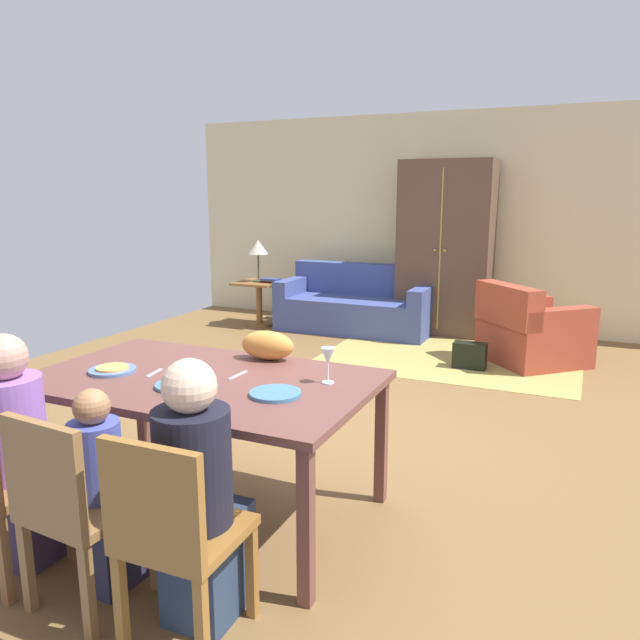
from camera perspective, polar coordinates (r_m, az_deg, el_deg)
The scene contains 26 objects.
ground_plane at distance 5.11m, azimuth 4.77°, elevation -7.86°, with size 7.45×6.35×0.02m, color brown.
back_wall at distance 7.93m, azimuth 12.85°, elevation 8.97°, with size 7.45×0.10×2.70m, color beige.
dining_table at distance 3.28m, azimuth -11.05°, elevation -6.36°, with size 1.80×1.09×0.76m.
plate_near_man at distance 3.47m, azimuth -18.96°, elevation -4.50°, with size 0.25×0.25×0.02m, color #5474A5.
pizza_near_man at distance 3.47m, azimuth -18.98°, elevation -4.26°, with size 0.17×0.17×0.01m, color #E6A950.
plate_near_child at distance 3.12m, azimuth -13.01°, elevation -5.99°, with size 0.25×0.25×0.02m, color teal.
pizza_near_child at distance 3.12m, azimuth -13.02°, elevation -5.73°, with size 0.17×0.17×0.01m, color gold.
plate_near_woman at distance 2.93m, azimuth -4.23°, elevation -6.92°, with size 0.25×0.25×0.02m, color teal.
wine_glass at distance 3.07m, azimuth 0.75°, elevation -3.59°, with size 0.07×0.07×0.19m.
fork at distance 3.38m, azimuth -15.34°, elevation -4.82°, with size 0.02×0.15×0.01m, color silver.
knife at distance 3.25m, azimuth -7.73°, elevation -5.16°, with size 0.01×0.17×0.01m, color silver.
person_man at distance 3.17m, azimuth -26.32°, elevation -11.60°, with size 0.30×0.40×1.11m.
dining_chair_child at distance 2.73m, azimuth -22.38°, elevation -15.55°, with size 0.45×0.45×0.87m.
person_child at distance 2.86m, azimuth -19.62°, elevation -15.41°, with size 0.22×0.29×0.92m.
dining_chair_woman at distance 2.42m, azimuth -13.68°, elevation -18.64°, with size 0.43×0.43×0.87m.
person_woman at distance 2.54m, azimuth -11.24°, elevation -16.51°, with size 0.30×0.40×1.11m.
cat at distance 3.52m, azimuth -4.97°, elevation -2.38°, with size 0.32×0.16×0.17m, color #DB8B3E.
area_rug at distance 6.56m, azimuth 12.12°, elevation -3.49°, with size 2.60×1.80×0.01m, color #A6944D.
couch at distance 7.67m, azimuth 3.50°, elevation 1.27°, with size 1.92×0.86×0.82m.
armchair at distance 6.53m, azimuth 19.14°, elevation -1.10°, with size 1.21×1.21×0.82m.
armoire at distance 7.58m, azimuth 11.74°, elevation 6.62°, with size 1.10×0.59×2.10m.
side_table at distance 7.97m, azimuth -5.76°, elevation 2.17°, with size 0.56×0.56×0.58m.
table_lamp at distance 7.89m, azimuth -5.85°, elevation 6.70°, with size 0.26×0.26×0.54m.
book_lower at distance 7.88m, azimuth -4.53°, elevation 3.69°, with size 0.22×0.16×0.03m, color maroon.
book_upper at distance 7.83m, azimuth -4.67°, elevation 3.84°, with size 0.22×0.16×0.03m, color navy.
handbag at distance 6.19m, azimuth 13.91°, elevation -3.27°, with size 0.32×0.16×0.26m, color black.
Camera 1 is at (1.58, -3.97, 1.71)m, focal length 33.99 mm.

